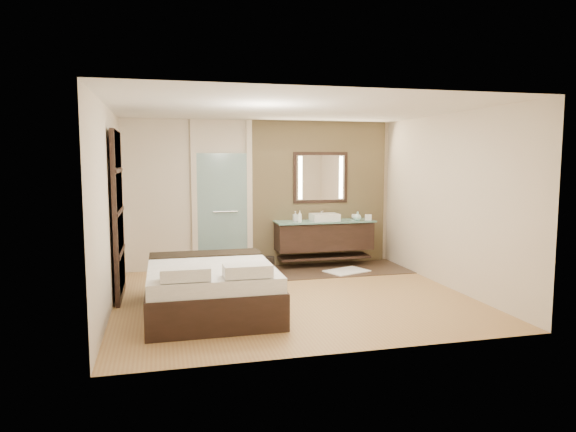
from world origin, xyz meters
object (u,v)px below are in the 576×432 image
object	(u,v)px
vanity	(324,236)
waste_bin	(269,264)
bed	(211,288)
mirror_unit	(321,178)

from	to	relation	value
vanity	waste_bin	world-z (taller)	vanity
bed	waste_bin	bearing A→B (deg)	61.15
vanity	bed	size ratio (longest dim) A/B	0.91
bed	mirror_unit	bearing A→B (deg)	48.79
mirror_unit	waste_bin	world-z (taller)	mirror_unit
vanity	bed	bearing A→B (deg)	-134.12
mirror_unit	bed	size ratio (longest dim) A/B	0.52
vanity	mirror_unit	distance (m)	1.10
mirror_unit	waste_bin	distance (m)	1.92
vanity	bed	xyz separation A→B (m)	(-2.32, -2.40, -0.26)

